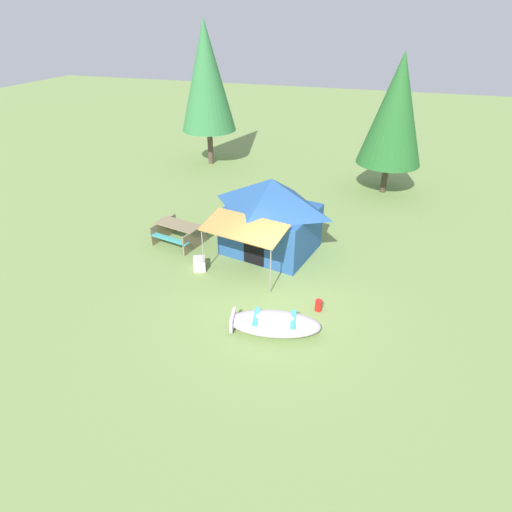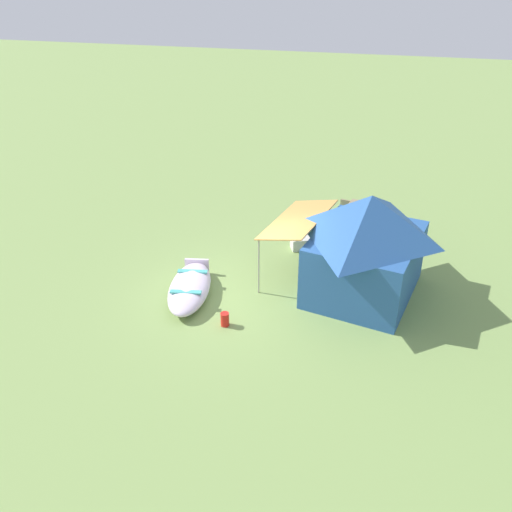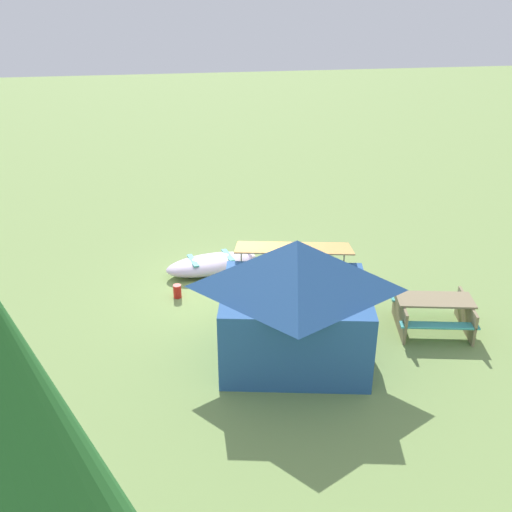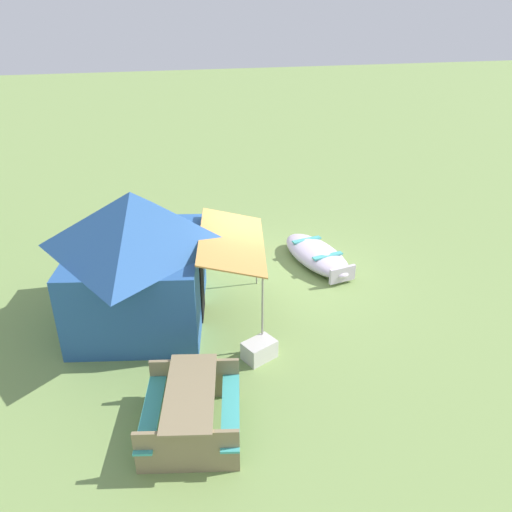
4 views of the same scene
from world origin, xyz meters
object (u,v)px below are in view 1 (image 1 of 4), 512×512
at_px(picnic_table, 179,231).
at_px(cooler_box, 199,264).
at_px(canvas_cabin_tent, 271,215).
at_px(fuel_can, 319,305).
at_px(pine_tree_back_left, 396,110).
at_px(pine_tree_back_right, 206,77).
at_px(beached_rowboat, 274,323).

xyz_separation_m(picnic_table, cooler_box, (1.43, -1.39, -0.30)).
distance_m(canvas_cabin_tent, fuel_can, 3.93).
bearing_deg(canvas_cabin_tent, pine_tree_back_left, 63.04).
height_order(cooler_box, pine_tree_back_right, pine_tree_back_right).
distance_m(fuel_can, pine_tree_back_left, 10.61).
height_order(beached_rowboat, fuel_can, beached_rowboat).
distance_m(beached_rowboat, picnic_table, 5.91).
relative_size(picnic_table, pine_tree_back_left, 0.32).
relative_size(beached_rowboat, pine_tree_back_left, 0.43).
bearing_deg(cooler_box, canvas_cabin_tent, 45.62).
relative_size(picnic_table, pine_tree_back_right, 0.27).
distance_m(beached_rowboat, canvas_cabin_tent, 4.54).
bearing_deg(cooler_box, picnic_table, 135.77).
relative_size(beached_rowboat, pine_tree_back_right, 0.36).
bearing_deg(cooler_box, pine_tree_back_right, 111.21).
distance_m(fuel_can, pine_tree_back_right, 14.69).
bearing_deg(pine_tree_back_left, fuel_can, -97.20).
bearing_deg(cooler_box, fuel_can, -13.66).
xyz_separation_m(cooler_box, pine_tree_back_left, (5.44, 8.90, 3.56)).
distance_m(cooler_box, fuel_can, 4.30).
relative_size(picnic_table, cooler_box, 3.40).
distance_m(beached_rowboat, pine_tree_back_left, 11.89).
bearing_deg(picnic_table, fuel_can, -23.24).
distance_m(cooler_box, pine_tree_back_right, 11.93).
relative_size(fuel_can, pine_tree_back_left, 0.06).
bearing_deg(canvas_cabin_tent, picnic_table, -170.75).
height_order(canvas_cabin_tent, picnic_table, canvas_cabin_tent).
bearing_deg(fuel_can, pine_tree_back_right, 125.79).
xyz_separation_m(beached_rowboat, pine_tree_back_left, (2.23, 11.15, 3.49)).
height_order(picnic_table, cooler_box, picnic_table).
bearing_deg(pine_tree_back_right, cooler_box, -68.79).
bearing_deg(pine_tree_back_right, pine_tree_back_left, -8.84).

